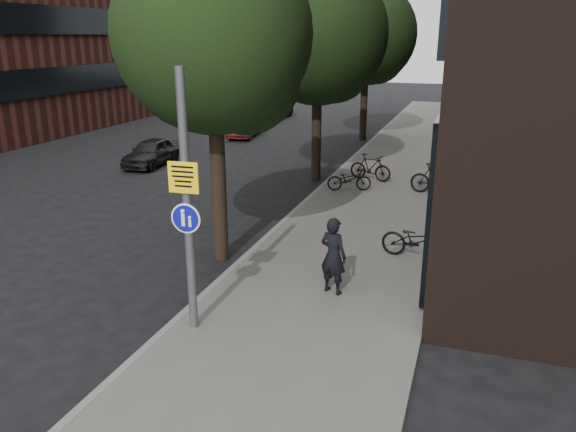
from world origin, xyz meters
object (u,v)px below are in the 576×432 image
at_px(signpost, 187,204).
at_px(pedestrian, 333,256).
at_px(parked_bike_facade_near, 418,241).
at_px(parked_car_near, 151,152).

distance_m(signpost, pedestrian, 3.42).
relative_size(parked_bike_facade_near, parked_car_near, 0.54).
bearing_deg(pedestrian, parked_car_near, -24.50).
xyz_separation_m(signpost, parked_car_near, (-8.29, 12.02, -1.92)).
relative_size(pedestrian, parked_car_near, 0.50).
bearing_deg(parked_bike_facade_near, signpost, 153.37).
bearing_deg(signpost, parked_bike_facade_near, 48.60).
height_order(signpost, parked_bike_facade_near, signpost).
height_order(parked_bike_facade_near, parked_car_near, parked_car_near).
xyz_separation_m(signpost, parked_bike_facade_near, (3.55, 4.65, -1.90)).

